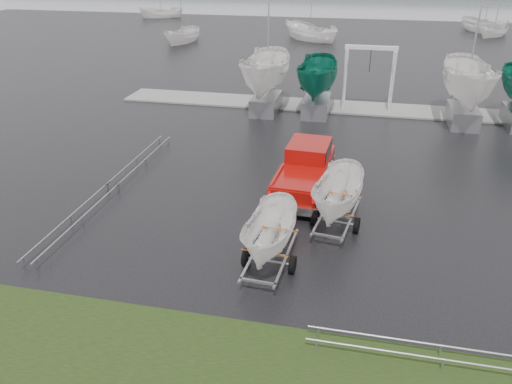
% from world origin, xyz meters
% --- Properties ---
extents(ground_plane, '(120.00, 120.00, 0.00)m').
position_xyz_m(ground_plane, '(0.00, 0.00, 0.00)').
color(ground_plane, black).
rests_on(ground_plane, ground).
extents(grass_verge, '(40.00, 40.00, 0.00)m').
position_xyz_m(grass_verge, '(0.00, -11.00, 0.00)').
color(grass_verge, black).
rests_on(grass_verge, ground).
extents(dock, '(30.00, 3.00, 0.12)m').
position_xyz_m(dock, '(0.00, 13.00, 0.05)').
color(dock, gray).
rests_on(dock, ground).
extents(pickup_truck, '(2.35, 5.78, 1.89)m').
position_xyz_m(pickup_truck, '(-0.79, 0.21, 0.99)').
color(pickup_truck, maroon).
rests_on(pickup_truck, ground).
extents(trailer_hitched, '(1.81, 3.66, 4.49)m').
position_xyz_m(trailer_hitched, '(-1.15, -6.11, 2.44)').
color(trailer_hitched, gray).
rests_on(trailer_hitched, ground).
extents(trailer_parked, '(1.89, 3.73, 4.88)m').
position_xyz_m(trailer_parked, '(0.85, -2.96, 2.65)').
color(trailer_parked, gray).
rests_on(trailer_parked, ground).
extents(boat_hoist, '(3.30, 2.18, 4.12)m').
position_xyz_m(boat_hoist, '(1.63, 13.00, 2.67)').
color(boat_hoist, silver).
rests_on(boat_hoist, ground).
extents(keelboat_0, '(2.74, 3.20, 10.92)m').
position_xyz_m(keelboat_0, '(-4.71, 11.00, 4.36)').
color(keelboat_0, gray).
rests_on(keelboat_0, ground).
extents(keelboat_1, '(2.44, 3.20, 7.58)m').
position_xyz_m(keelboat_1, '(-1.46, 11.20, 3.87)').
color(keelboat_1, gray).
rests_on(keelboat_1, ground).
extents(keelboat_2, '(2.78, 3.20, 10.96)m').
position_xyz_m(keelboat_2, '(7.37, 11.00, 4.42)').
color(keelboat_2, gray).
rests_on(keelboat_2, ground).
extents(mast_rack_0, '(0.56, 6.50, 0.06)m').
position_xyz_m(mast_rack_0, '(-9.00, 1.00, 0.35)').
color(mast_rack_0, gray).
rests_on(mast_rack_0, ground).
extents(mast_rack_1, '(0.56, 6.50, 0.06)m').
position_xyz_m(mast_rack_1, '(-9.00, -5.00, 0.35)').
color(mast_rack_1, gray).
rests_on(mast_rack_1, ground).
extents(mast_rack_2, '(7.00, 0.56, 0.06)m').
position_xyz_m(mast_rack_2, '(4.00, -9.50, 0.35)').
color(mast_rack_2, gray).
rests_on(mast_rack_2, ground).
extents(moored_boat_0, '(2.84, 2.90, 11.35)m').
position_xyz_m(moored_boat_0, '(-19.02, 34.88, 0.00)').
color(moored_boat_0, white).
rests_on(moored_boat_0, ground).
extents(moored_boat_1, '(4.18, 4.16, 11.90)m').
position_xyz_m(moored_boat_1, '(-5.24, 39.48, 0.00)').
color(moored_boat_1, white).
rests_on(moored_boat_1, ground).
extents(moored_boat_2, '(2.90, 2.91, 10.71)m').
position_xyz_m(moored_boat_2, '(15.96, 46.61, 0.01)').
color(moored_boat_2, white).
rests_on(moored_boat_2, ground).
extents(moored_boat_3, '(3.90, 3.92, 11.74)m').
position_xyz_m(moored_boat_3, '(15.49, 50.17, 0.00)').
color(moored_boat_3, white).
rests_on(moored_boat_3, ground).
extents(moored_boat_4, '(3.32, 3.29, 11.27)m').
position_xyz_m(moored_boat_4, '(-29.68, 54.89, 0.01)').
color(moored_boat_4, white).
rests_on(moored_boat_4, ground).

